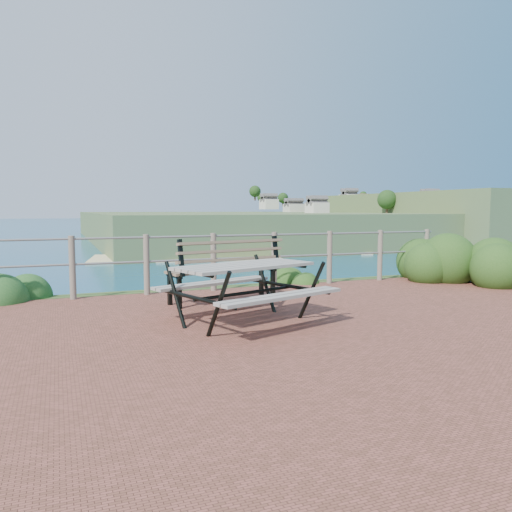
{
  "coord_description": "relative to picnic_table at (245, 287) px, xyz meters",
  "views": [
    {
      "loc": [
        -2.5,
        -4.9,
        1.43
      ],
      "look_at": [
        0.18,
        1.82,
        0.75
      ],
      "focal_mm": 35.0,
      "sensor_mm": 36.0,
      "label": 1
    }
  ],
  "objects": [
    {
      "name": "park_bench",
      "position": [
        0.22,
        1.52,
        0.19
      ],
      "size": [
        1.82,
        0.79,
        1.0
      ],
      "rotation": [
        0.0,
        0.0,
        0.2
      ],
      "color": "brown",
      "rests_on": "ground"
    },
    {
      "name": "distant_bay",
      "position": [
        173.44,
        201.79,
        -1.99
      ],
      "size": [
        290.0,
        232.36,
        24.0
      ],
      "color": "#436231",
      "rests_on": "ground"
    },
    {
      "name": "safety_railing",
      "position": [
        0.37,
        2.53,
        0.1
      ],
      "size": [
        9.4,
        0.1,
        1.0
      ],
      "color": "#6B5B4C",
      "rests_on": "ground"
    },
    {
      "name": "ocean",
      "position": [
        0.37,
        199.18,
        -0.47
      ],
      "size": [
        1200.0,
        1200.0,
        0.0
      ],
      "primitive_type": "plane",
      "color": "#146D79",
      "rests_on": "ground"
    },
    {
      "name": "ground",
      "position": [
        0.37,
        -0.82,
        -0.47
      ],
      "size": [
        10.0,
        7.0,
        0.12
      ],
      "primitive_type": "cube",
      "color": "brown",
      "rests_on": "ground"
    },
    {
      "name": "shrub_right_front",
      "position": [
        5.58,
        1.08,
        -0.47
      ],
      "size": [
        1.39,
        1.39,
        1.97
      ],
      "primitive_type": "ellipsoid",
      "color": "#214615",
      "rests_on": "ground"
    },
    {
      "name": "shrub_lip_west",
      "position": [
        -2.85,
        2.97,
        -0.47
      ],
      "size": [
        0.87,
        0.87,
        0.66
      ],
      "primitive_type": "ellipsoid",
      "color": "#1D4F1F",
      "rests_on": "ground"
    },
    {
      "name": "shrub_lip_east",
      "position": [
        2.26,
        2.95,
        -0.47
      ],
      "size": [
        0.73,
        0.73,
        0.45
      ],
      "primitive_type": "ellipsoid",
      "color": "#214615",
      "rests_on": "ground"
    },
    {
      "name": "shrub_right_edge",
      "position": [
        4.88,
        2.28,
        -0.47
      ],
      "size": [
        1.18,
        1.18,
        1.68
      ],
      "primitive_type": "ellipsoid",
      "color": "#214615",
      "rests_on": "ground"
    },
    {
      "name": "picnic_table",
      "position": [
        0.0,
        0.0,
        0.0
      ],
      "size": [
        1.87,
        1.44,
        0.73
      ],
      "rotation": [
        0.0,
        0.0,
        0.32
      ],
      "color": "gray",
      "rests_on": "ground"
    }
  ]
}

